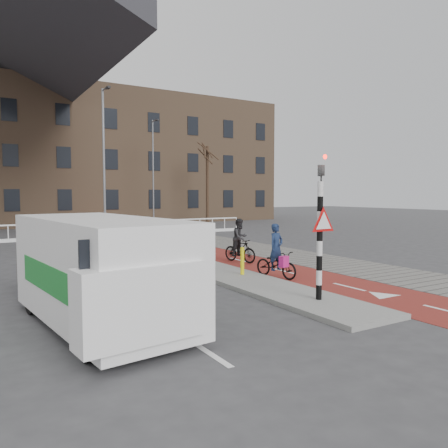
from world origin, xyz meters
TOP-DOWN VIEW (x-y plane):
  - ground at (0.00, 0.00)m, footprint 120.00×120.00m
  - bike_lane at (1.50, 10.00)m, footprint 2.50×60.00m
  - sidewalk at (4.30, 10.00)m, footprint 3.00×60.00m
  - curb_island at (-0.70, 4.00)m, footprint 1.80×16.00m
  - traffic_signal at (-0.60, -2.02)m, footprint 0.80×0.80m
  - bollard at (-0.41, 1.73)m, footprint 0.12×0.12m
  - cyclist_near at (0.55, 1.20)m, footprint 0.90×1.72m
  - cyclist_far at (1.24, 4.45)m, footprint 0.86×1.63m
  - van at (-5.65, -1.01)m, footprint 2.65×5.35m
  - railing at (-5.00, 17.00)m, footprint 28.00×0.10m
  - townhouse_row at (-3.00, 32.00)m, footprint 46.00×10.00m
  - tree_right at (9.97, 23.20)m, footprint 0.26×0.26m
  - streetlight_near at (-1.68, 13.04)m, footprint 0.12×0.12m
  - streetlight_right at (5.16, 23.52)m, footprint 0.12×0.12m

SIDE VIEW (x-z plane):
  - ground at x=0.00m, z-range 0.00..0.00m
  - bike_lane at x=1.50m, z-range 0.00..0.01m
  - sidewalk at x=4.30m, z-range 0.00..0.01m
  - curb_island at x=-0.70m, z-range 0.00..0.12m
  - railing at x=-5.00m, z-range -0.19..0.80m
  - bollard at x=-0.41m, z-range 0.12..1.00m
  - cyclist_near at x=0.55m, z-range -0.28..1.46m
  - cyclist_far at x=1.24m, z-range -0.14..1.58m
  - van at x=-5.65m, z-range 0.06..2.27m
  - traffic_signal at x=-0.60m, z-range 0.15..3.83m
  - tree_right at x=9.97m, z-range 0.00..6.75m
  - streetlight_near at x=-1.68m, z-range 0.00..8.11m
  - streetlight_right at x=5.16m, z-range 0.00..8.59m
  - townhouse_row at x=-3.00m, z-range -0.14..15.76m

